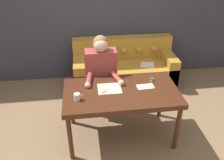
{
  "coord_description": "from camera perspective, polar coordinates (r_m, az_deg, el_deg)",
  "views": [
    {
      "loc": [
        -0.39,
        -2.53,
        2.49
      ],
      "look_at": [
        -0.04,
        0.12,
        0.87
      ],
      "focal_mm": 38.0,
      "sensor_mm": 36.0,
      "label": 1
    }
  ],
  "objects": [
    {
      "name": "ground_plane",
      "position": [
        3.57,
        0.95,
        -13.05
      ],
      "size": [
        16.0,
        16.0,
        0.0
      ],
      "primitive_type": "plane",
      "color": "#846647"
    },
    {
      "name": "wall_back",
      "position": [
        4.52,
        -2.33,
        15.88
      ],
      "size": [
        8.0,
        0.06,
        2.6
      ],
      "color": "#383842",
      "rests_on": "ground_plane"
    },
    {
      "name": "dining_table",
      "position": [
        3.14,
        2.22,
        -3.76
      ],
      "size": [
        1.5,
        0.81,
        0.77
      ],
      "color": "#472314",
      "rests_on": "ground_plane"
    },
    {
      "name": "couch",
      "position": [
        4.58,
        2.88,
        2.8
      ],
      "size": [
        1.9,
        0.76,
        0.87
      ],
      "color": "#B7842D",
      "rests_on": "ground_plane"
    },
    {
      "name": "person",
      "position": [
        3.58,
        -2.57,
        0.81
      ],
      "size": [
        0.53,
        0.6,
        1.33
      ],
      "color": "#33281E",
      "rests_on": "ground_plane"
    },
    {
      "name": "pattern_paper_main",
      "position": [
        3.14,
        -0.61,
        -2.06
      ],
      "size": [
        0.31,
        0.27,
        0.0
      ],
      "color": "beige",
      "rests_on": "dining_table"
    },
    {
      "name": "pattern_paper_offcut",
      "position": [
        3.21,
        8.03,
        -1.57
      ],
      "size": [
        0.24,
        0.14,
        0.0
      ],
      "color": "beige",
      "rests_on": "dining_table"
    },
    {
      "name": "scissors",
      "position": [
        3.08,
        -1.55,
        -2.73
      ],
      "size": [
        0.2,
        0.2,
        0.01
      ],
      "color": "silver",
      "rests_on": "dining_table"
    },
    {
      "name": "mug",
      "position": [
        2.93,
        -8.39,
        -4.03
      ],
      "size": [
        0.11,
        0.08,
        0.09
      ],
      "color": "silver",
      "rests_on": "dining_table"
    },
    {
      "name": "thread_spool",
      "position": [
        3.34,
        9.49,
        0.15
      ],
      "size": [
        0.04,
        0.04,
        0.05
      ],
      "color": "#338C4C",
      "rests_on": "dining_table"
    }
  ]
}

